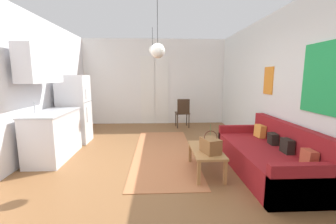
# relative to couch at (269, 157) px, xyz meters

# --- Properties ---
(ground_plane) EXTENTS (5.25, 8.33, 0.10)m
(ground_plane) POSITION_rel_couch_xyz_m (-1.93, 0.18, -0.32)
(ground_plane) COLOR brown
(wall_back) EXTENTS (4.85, 0.13, 2.81)m
(wall_back) POSITION_rel_couch_xyz_m (-1.93, 4.09, 1.13)
(wall_back) COLOR white
(wall_back) RESTS_ON ground_plane
(wall_right) EXTENTS (0.12, 7.93, 2.81)m
(wall_right) POSITION_rel_couch_xyz_m (0.44, 0.17, 1.14)
(wall_right) COLOR silver
(wall_right) RESTS_ON ground_plane
(area_rug) EXTENTS (1.22, 3.34, 0.01)m
(area_rug) POSITION_rel_couch_xyz_m (-1.71, 1.07, -0.26)
(area_rug) COLOR #B26B42
(area_rug) RESTS_ON ground_plane
(couch) EXTENTS (0.93, 2.17, 0.83)m
(couch) POSITION_rel_couch_xyz_m (0.00, 0.00, 0.00)
(couch) COLOR maroon
(couch) RESTS_ON ground_plane
(coffee_table) EXTENTS (0.47, 0.96, 0.40)m
(coffee_table) POSITION_rel_couch_xyz_m (-1.05, 0.06, 0.08)
(coffee_table) COLOR #A87542
(coffee_table) RESTS_ON ground_plane
(bamboo_vase) EXTENTS (0.09, 0.09, 0.41)m
(bamboo_vase) POSITION_rel_couch_xyz_m (-0.96, 0.12, 0.23)
(bamboo_vase) COLOR #2D2D33
(bamboo_vase) RESTS_ON coffee_table
(handbag) EXTENTS (0.31, 0.38, 0.35)m
(handbag) POSITION_rel_couch_xyz_m (-1.02, -0.12, 0.26)
(handbag) COLOR brown
(handbag) RESTS_ON coffee_table
(refrigerator) EXTENTS (0.67, 0.60, 1.62)m
(refrigerator) POSITION_rel_couch_xyz_m (-3.84, 1.94, 0.54)
(refrigerator) COLOR white
(refrigerator) RESTS_ON ground_plane
(kitchen_counter) EXTENTS (0.63, 1.31, 2.14)m
(kitchen_counter) POSITION_rel_couch_xyz_m (-3.90, 0.85, 0.54)
(kitchen_counter) COLOR silver
(kitchen_counter) RESTS_ON ground_plane
(accent_chair) EXTENTS (0.45, 0.43, 0.91)m
(accent_chair) POSITION_rel_couch_xyz_m (-1.05, 3.36, 0.24)
(accent_chair) COLOR #382619
(accent_chair) RESTS_ON ground_plane
(pendant_lamp_near) EXTENTS (0.23, 0.23, 0.93)m
(pendant_lamp_near) POSITION_rel_couch_xyz_m (-1.83, 0.23, 1.73)
(pendant_lamp_near) COLOR black
(pendant_lamp_far) EXTENTS (0.20, 0.20, 0.64)m
(pendant_lamp_far) POSITION_rel_couch_xyz_m (-1.95, 2.37, 2.00)
(pendant_lamp_far) COLOR black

